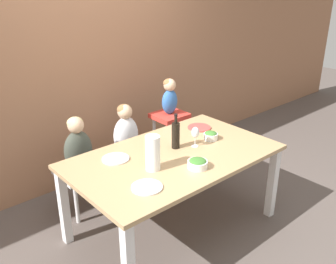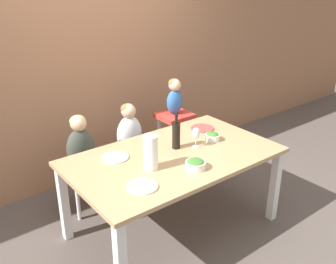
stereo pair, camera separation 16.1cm
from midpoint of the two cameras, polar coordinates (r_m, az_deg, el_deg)
ground_plane at (r=3.53m, az=2.15°, el=-14.29°), size 14.00×14.00×0.00m
wall_back at (r=3.99m, az=-10.13°, el=11.31°), size 10.00×0.06×2.70m
dining_table at (r=3.17m, az=2.33°, el=-4.83°), size 1.75×1.04×0.74m
chair_far_left at (r=3.66m, az=-11.55°, el=-6.23°), size 0.41×0.38×0.45m
chair_far_center at (r=3.88m, az=-4.56°, el=-3.97°), size 0.41×0.38×0.45m
chair_right_highchair at (r=4.12m, az=2.10°, el=0.62°), size 0.35×0.32×0.73m
person_child_left at (r=3.51m, az=-11.97°, el=-1.63°), size 0.27×0.18×0.52m
person_child_center at (r=3.75m, az=-4.72°, el=0.43°), size 0.27×0.18×0.52m
person_baby_right at (r=3.99m, az=2.17°, el=5.60°), size 0.19×0.14×0.39m
wine_bottle at (r=3.20m, az=2.69°, el=-0.44°), size 0.07×0.07×0.31m
paper_towel_roll at (r=2.85m, az=-1.06°, el=-3.17°), size 0.11×0.11×0.28m
wine_glass_near at (r=3.23m, az=5.72°, el=-0.24°), size 0.07×0.07×0.18m
salad_bowl_large at (r=2.92m, az=5.81°, el=-4.89°), size 0.16×0.16×0.08m
salad_bowl_small at (r=3.41m, az=8.13°, el=-0.68°), size 0.13×0.13×0.08m
dinner_plate_front_left at (r=2.68m, az=-2.20°, el=-8.32°), size 0.23×0.23×0.01m
dinner_plate_back_left at (r=3.09m, az=-6.61°, el=-3.88°), size 0.23×0.23×0.01m
dinner_plate_back_right at (r=3.66m, az=6.51°, el=0.56°), size 0.23×0.23×0.01m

